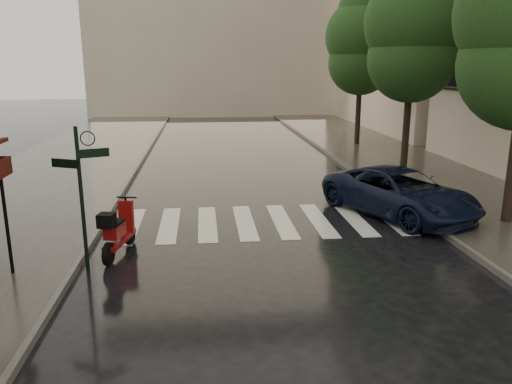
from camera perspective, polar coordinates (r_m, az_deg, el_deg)
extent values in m
plane|color=black|center=(8.58, -14.81, -16.18)|extent=(120.00, 120.00, 0.00)
cube|color=#38332D|center=(20.61, -22.44, 1.39)|extent=(6.00, 60.00, 0.12)
cube|color=#38332D|center=(21.69, 18.29, 2.35)|extent=(5.50, 60.00, 0.12)
cube|color=#595651|center=(19.96, -14.01, 1.71)|extent=(0.12, 60.00, 0.16)
cube|color=#595651|center=(20.69, 11.20, 2.30)|extent=(0.12, 60.00, 0.16)
cube|color=silver|center=(14.13, -14.14, -3.77)|extent=(0.50, 3.20, 0.01)
cube|color=silver|center=(14.02, -9.88, -3.68)|extent=(0.50, 3.20, 0.01)
cube|color=silver|center=(13.99, -5.58, -3.58)|extent=(0.50, 3.20, 0.01)
cube|color=silver|center=(14.03, -1.28, -3.45)|extent=(0.50, 3.20, 0.01)
cube|color=silver|center=(14.15, 2.97, -3.31)|extent=(0.50, 3.20, 0.01)
cube|color=silver|center=(14.35, 7.12, -3.16)|extent=(0.50, 3.20, 0.01)
cube|color=silver|center=(14.62, 11.13, -2.99)|extent=(0.50, 3.20, 0.01)
cube|color=silver|center=(14.96, 14.98, -2.81)|extent=(0.50, 3.20, 0.01)
cylinder|color=black|center=(11.23, -26.68, -2.71)|extent=(0.07, 0.07, 2.35)
cylinder|color=black|center=(10.97, -19.28, -0.96)|extent=(0.08, 0.08, 3.10)
cube|color=black|center=(10.70, -18.15, 4.25)|extent=(0.62, 0.26, 0.18)
cube|color=black|center=(10.87, -21.06, 3.08)|extent=(0.56, 0.29, 0.18)
cylinder|color=black|center=(21.06, 16.90, 8.46)|extent=(0.28, 0.28, 4.48)
sphere|color=#1B3413|center=(20.97, 17.34, 14.33)|extent=(3.40, 3.40, 3.40)
sphere|color=#1B3413|center=(21.03, 17.62, 18.03)|extent=(3.80, 3.80, 3.80)
cylinder|color=black|center=(27.68, 11.65, 9.92)|extent=(0.28, 0.28, 4.37)
sphere|color=#1B3413|center=(27.61, 11.87, 14.28)|extent=(3.40, 3.40, 3.40)
sphere|color=#1B3413|center=(27.65, 12.02, 17.03)|extent=(3.80, 3.80, 3.80)
sphere|color=#1B3413|center=(27.74, 12.16, 19.60)|extent=(2.60, 2.60, 2.60)
cylinder|color=black|center=(11.51, -16.50, -6.81)|extent=(0.21, 0.53, 0.52)
cylinder|color=black|center=(12.68, -14.21, -4.67)|extent=(0.21, 0.53, 0.52)
cube|color=maroon|center=(12.08, -15.28, -5.26)|extent=(0.59, 1.43, 0.11)
cube|color=maroon|center=(11.75, -15.85, -4.21)|extent=(0.44, 0.65, 0.30)
cube|color=maroon|center=(12.39, -14.60, -2.74)|extent=(0.36, 0.20, 0.81)
cylinder|color=black|center=(12.36, -14.56, -0.59)|extent=(0.49, 0.14, 0.04)
cube|color=black|center=(11.29, -16.71, -3.12)|extent=(0.40, 0.39, 0.30)
imported|color=black|center=(15.11, 16.09, -0.06)|extent=(4.09, 5.39, 1.36)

